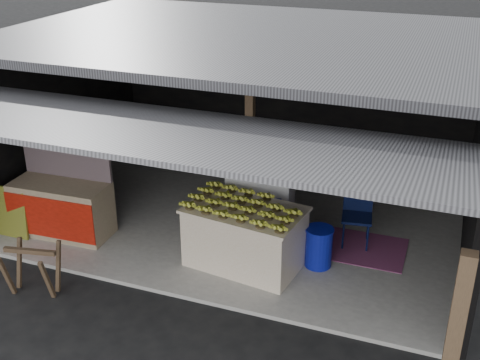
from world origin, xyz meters
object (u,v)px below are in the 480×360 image
at_px(banana_table, 245,237).
at_px(neighbor_stall, 62,206).
at_px(sawhorse, 32,266).
at_px(plastic_chair, 358,209).
at_px(water_barrel, 319,248).
at_px(white_crate, 261,199).

xyz_separation_m(banana_table, neighbor_stall, (-2.94, -0.13, 0.02)).
distance_m(neighbor_stall, sawhorse, 1.55).
bearing_deg(plastic_chair, water_barrel, -122.30).
relative_size(neighbor_stall, water_barrel, 2.76).
bearing_deg(plastic_chair, white_crate, 177.97).
relative_size(sawhorse, water_barrel, 1.28).
relative_size(water_barrel, plastic_chair, 0.61).
height_order(banana_table, white_crate, white_crate).
bearing_deg(sawhorse, water_barrel, 17.89).
xyz_separation_m(banana_table, plastic_chair, (1.35, 1.18, 0.10)).
distance_m(white_crate, plastic_chair, 1.47).
bearing_deg(plastic_chair, sawhorse, -152.54).
xyz_separation_m(water_barrel, plastic_chair, (0.37, 0.85, 0.26)).
relative_size(banana_table, neighbor_stall, 1.11).
relative_size(white_crate, plastic_chair, 1.16).
distance_m(water_barrel, plastic_chair, 0.97).
distance_m(white_crate, sawhorse, 3.45).
relative_size(neighbor_stall, sawhorse, 2.16).
xyz_separation_m(banana_table, sawhorse, (-2.39, -1.57, -0.07)).
relative_size(banana_table, plastic_chair, 1.86).
bearing_deg(plastic_chair, neighbor_stall, -171.87).
xyz_separation_m(white_crate, water_barrel, (1.09, -0.68, -0.26)).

